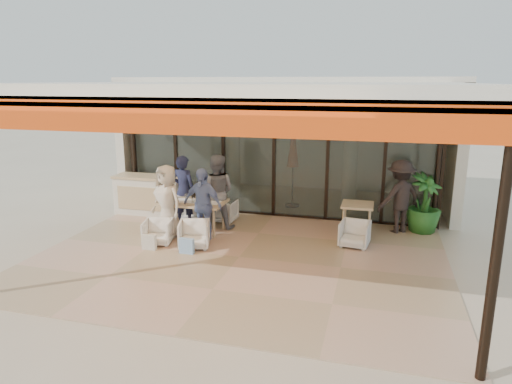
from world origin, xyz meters
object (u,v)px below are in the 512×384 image
at_px(potted_palm, 424,204).
at_px(chair_near_left, 158,231).
at_px(dining_table, 193,204).
at_px(diner_grey, 217,192).
at_px(diner_periwinkle, 202,205).
at_px(side_chair, 355,233).
at_px(host_counter, 150,195).
at_px(side_table, 357,208).
at_px(diner_navy, 184,191).
at_px(chair_far_right, 224,210).
at_px(standing_woman, 400,197).
at_px(chair_far_left, 193,207).
at_px(diner_cream, 167,201).
at_px(chair_near_right, 194,233).

bearing_deg(potted_palm, chair_near_left, -157.20).
distance_m(dining_table, diner_grey, 0.65).
relative_size(chair_near_left, diner_periwinkle, 0.37).
bearing_deg(side_chair, dining_table, -173.02).
distance_m(host_counter, diner_periwinkle, 2.58).
bearing_deg(side_chair, chair_near_left, -159.88).
bearing_deg(diner_periwinkle, side_table, 32.74).
height_order(chair_near_left, diner_periwinkle, diner_periwinkle).
distance_m(chair_near_left, diner_periwinkle, 1.10).
xyz_separation_m(diner_navy, potted_palm, (5.55, 0.93, -0.17)).
bearing_deg(chair_far_right, potted_palm, -172.60).
distance_m(chair_far_right, diner_periwinkle, 1.49).
distance_m(dining_table, standing_woman, 4.75).
bearing_deg(chair_near_left, dining_table, 53.77).
distance_m(diner_grey, side_table, 3.28).
relative_size(host_counter, chair_far_right, 3.08).
relative_size(chair_far_right, diner_grey, 0.34).
bearing_deg(standing_woman, chair_far_left, -33.18).
height_order(dining_table, chair_far_left, dining_table).
relative_size(standing_woman, potted_palm, 1.23).
distance_m(chair_far_right, standing_woman, 4.21).
distance_m(dining_table, side_chair, 3.70).
bearing_deg(chair_far_right, diner_grey, 92.13).
bearing_deg(diner_cream, side_chair, 27.35).
bearing_deg(side_table, chair_far_left, 177.36).
height_order(host_counter, chair_far_left, host_counter).
relative_size(chair_far_left, potted_palm, 0.48).
bearing_deg(potted_palm, chair_near_right, -153.65).
relative_size(side_chair, potted_palm, 0.44).
relative_size(host_counter, diner_grey, 1.04).
bearing_deg(diner_periwinkle, diner_cream, -167.70).
relative_size(host_counter, side_table, 2.48).
bearing_deg(chair_near_left, diner_periwinkle, 17.97).
height_order(dining_table, chair_near_right, dining_table).
relative_size(chair_far_left, diner_periwinkle, 0.41).
relative_size(diner_cream, side_table, 2.21).
distance_m(diner_periwinkle, side_table, 3.47).
distance_m(chair_far_left, diner_cream, 1.48).
height_order(host_counter, chair_near_left, host_counter).
xyz_separation_m(host_counter, standing_woman, (6.24, 0.18, 0.32)).
bearing_deg(standing_woman, diner_cream, -17.82).
bearing_deg(dining_table, host_counter, 147.98).
xyz_separation_m(chair_near_right, diner_navy, (-0.84, 1.40, 0.54)).
bearing_deg(diner_cream, diner_navy, 110.91).
xyz_separation_m(chair_far_left, diner_grey, (0.84, -0.50, 0.56)).
xyz_separation_m(side_table, standing_woman, (0.91, 0.46, 0.22)).
xyz_separation_m(chair_far_left, diner_cream, (0.00, -1.40, 0.49)).
bearing_deg(diner_cream, potted_palm, 39.19).
relative_size(host_counter, diner_periwinkle, 1.14).
distance_m(chair_far_left, side_table, 4.11).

